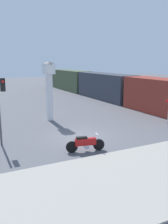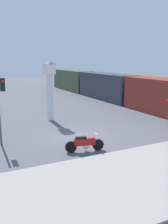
{
  "view_description": "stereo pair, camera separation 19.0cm",
  "coord_description": "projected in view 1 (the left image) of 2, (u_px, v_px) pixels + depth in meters",
  "views": [
    {
      "loc": [
        -7.26,
        -14.93,
        5.24
      ],
      "look_at": [
        0.87,
        1.02,
        1.46
      ],
      "focal_mm": 40.0,
      "sensor_mm": 36.0,
      "label": 1
    },
    {
      "loc": [
        -7.09,
        -15.02,
        5.24
      ],
      "look_at": [
        0.87,
        1.02,
        1.46
      ],
      "focal_mm": 40.0,
      "sensor_mm": 36.0,
      "label": 2
    }
  ],
  "objects": [
    {
      "name": "sidewalk_strip",
      "position": [
        144.0,
        175.0,
        11.44
      ],
      "size": [
        36.0,
        6.0,
        0.1
      ],
      "color": "#9E998E",
      "rests_on": "ground_plane"
    },
    {
      "name": "freight_train",
      "position": [
        105.0,
        86.0,
        33.57
      ],
      "size": [
        2.8,
        33.93,
        3.4
      ],
      "color": "maroon",
      "rests_on": "ground_plane"
    },
    {
      "name": "ground_plane",
      "position": [
        79.0,
        136.0,
        17.33
      ],
      "size": [
        120.0,
        120.0,
        0.0
      ],
      "primitive_type": "plane",
      "color": "#56565B"
    },
    {
      "name": "motorcycle",
      "position": [
        85.0,
        143.0,
        14.41
      ],
      "size": [
        2.26,
        0.7,
        1.01
      ],
      "rotation": [
        0.0,
        0.0,
        -0.22
      ],
      "color": "black",
      "rests_on": "ground_plane"
    },
    {
      "name": "clock_tower",
      "position": [
        49.0,
        82.0,
        21.28
      ],
      "size": [
        1.05,
        1.05,
        5.1
      ],
      "color": "white",
      "rests_on": "ground_plane"
    },
    {
      "name": "traffic_light",
      "position": [
        1.0,
        99.0,
        15.1
      ],
      "size": [
        0.5,
        0.35,
        4.25
      ],
      "color": "#47474C",
      "rests_on": "ground_plane"
    }
  ]
}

